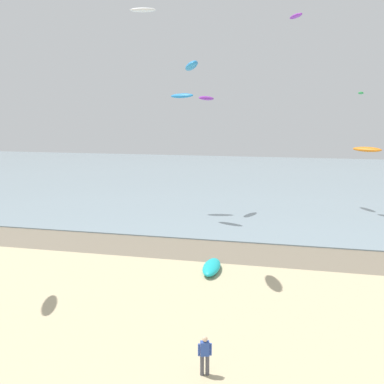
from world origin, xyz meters
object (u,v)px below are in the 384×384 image
object	(u,v)px
kite_aloft_2	(296,16)
kite_aloft_7	(367,149)
kite_aloft_3	(206,98)
person_mid_beach	(205,354)
kite_aloft_1	(143,10)
kite_aloft_9	(182,96)
grounded_kite	(212,267)
kite_aloft_5	(361,93)
kite_aloft_6	(192,66)

from	to	relation	value
kite_aloft_2	kite_aloft_7	bearing A→B (deg)	35.79
kite_aloft_3	person_mid_beach	bearing A→B (deg)	-146.96
kite_aloft_1	kite_aloft_9	size ratio (longest dim) A/B	1.06
grounded_kite	kite_aloft_1	xyz separation A→B (m)	(-10.31, 17.17, 20.84)
grounded_kite	kite_aloft_3	xyz separation A→B (m)	(-3.55, 17.17, 11.84)
kite_aloft_2	kite_aloft_9	bearing A→B (deg)	-72.59
person_mid_beach	kite_aloft_5	bearing A→B (deg)	72.76
grounded_kite	kite_aloft_5	bearing A→B (deg)	-27.43
kite_aloft_1	person_mid_beach	bearing A→B (deg)	-77.08
kite_aloft_5	grounded_kite	bearing A→B (deg)	164.87
kite_aloft_9	kite_aloft_3	bearing A→B (deg)	91.65
kite_aloft_1	kite_aloft_7	xyz separation A→B (m)	(23.26, 1.81, -14.20)
kite_aloft_5	kite_aloft_6	world-z (taller)	kite_aloft_6
person_mid_beach	kite_aloft_5	world-z (taller)	kite_aloft_5
kite_aloft_7	kite_aloft_1	bearing A→B (deg)	37.25
kite_aloft_1	kite_aloft_7	size ratio (longest dim) A/B	0.93
kite_aloft_3	kite_aloft_5	size ratio (longest dim) A/B	1.39
person_mid_beach	kite_aloft_3	bearing A→B (deg)	100.29
kite_aloft_5	kite_aloft_9	bearing A→B (deg)	136.91
person_mid_beach	kite_aloft_7	bearing A→B (deg)	69.34
kite_aloft_2	kite_aloft_5	size ratio (longest dim) A/B	1.32
kite_aloft_9	kite_aloft_1	bearing A→B (deg)	164.70
person_mid_beach	kite_aloft_2	distance (m)	39.87
person_mid_beach	kite_aloft_9	size ratio (longest dim) A/B	0.66
person_mid_beach	kite_aloft_2	xyz separation A→B (m)	(3.71, 34.18, 20.18)
person_mid_beach	kite_aloft_1	xyz separation A→B (m)	(-11.90, 28.31, 20.24)
grounded_kite	kite_aloft_6	xyz separation A→B (m)	(-1.38, -0.03, 13.16)
kite_aloft_5	person_mid_beach	bearing A→B (deg)	174.40
kite_aloft_2	kite_aloft_7	size ratio (longest dim) A/B	0.84
grounded_kite	kite_aloft_2	distance (m)	31.48
kite_aloft_1	kite_aloft_2	world-z (taller)	kite_aloft_1
kite_aloft_2	kite_aloft_7	distance (m)	16.58
kite_aloft_7	person_mid_beach	bearing A→B (deg)	102.15
kite_aloft_3	kite_aloft_6	size ratio (longest dim) A/B	0.98
kite_aloft_3	kite_aloft_7	xyz separation A→B (m)	(16.49, 1.81, -5.20)
kite_aloft_2	kite_aloft_5	xyz separation A→B (m)	(7.82, 2.97, -8.16)
grounded_kite	kite_aloft_2	bearing A→B (deg)	-13.62
person_mid_beach	grounded_kite	bearing A→B (deg)	98.13
person_mid_beach	grounded_kite	size ratio (longest dim) A/B	0.55
kite_aloft_3	kite_aloft_6	xyz separation A→B (m)	(2.17, -17.20, 1.33)
kite_aloft_6	kite_aloft_9	xyz separation A→B (m)	(-3.81, 13.09, -1.23)
kite_aloft_3	kite_aloft_6	world-z (taller)	kite_aloft_6
kite_aloft_5	kite_aloft_3	bearing A→B (deg)	129.59
kite_aloft_9	kite_aloft_7	bearing A→B (deg)	41.49
kite_aloft_3	kite_aloft_9	world-z (taller)	kite_aloft_9
kite_aloft_7	kite_aloft_9	world-z (taller)	kite_aloft_9
kite_aloft_6	kite_aloft_9	bearing A→B (deg)	1.67
kite_aloft_2	grounded_kite	bearing A→B (deg)	-39.13
person_mid_beach	kite_aloft_6	size ratio (longest dim) A/B	0.64
kite_aloft_5	kite_aloft_2	bearing A→B (deg)	122.44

